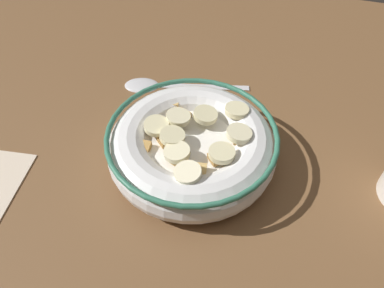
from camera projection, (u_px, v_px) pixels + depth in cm
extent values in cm
cube|color=brown|center=(192.00, 166.00, 45.02)|extent=(93.47, 93.47, 2.00)
cylinder|color=white|center=(192.00, 159.00, 44.05)|extent=(10.55, 10.55, 0.60)
torus|color=white|center=(192.00, 147.00, 42.43)|extent=(19.19, 19.19, 4.94)
torus|color=#337259|center=(192.00, 134.00, 40.81)|extent=(19.21, 19.21, 0.60)
cylinder|color=white|center=(192.00, 142.00, 41.83)|extent=(16.22, 16.22, 0.40)
cube|color=#B78947|center=(217.00, 187.00, 37.10)|extent=(2.08, 2.04, 0.86)
cube|color=#AD7F42|center=(166.00, 140.00, 41.40)|extent=(2.24, 2.24, 0.74)
cube|color=tan|center=(240.00, 138.00, 41.34)|extent=(1.99, 1.96, 0.81)
cube|color=#AD7F42|center=(198.00, 187.00, 37.03)|extent=(2.20, 2.21, 0.78)
cube|color=#B78947|center=(150.00, 113.00, 44.17)|extent=(1.97, 1.95, 0.78)
cube|color=#B78947|center=(143.00, 147.00, 40.60)|extent=(1.74, 1.68, 0.87)
cube|color=tan|center=(253.00, 162.00, 39.08)|extent=(2.00, 2.04, 0.84)
cube|color=#AD7F42|center=(160.00, 129.00, 42.37)|extent=(2.10, 2.14, 0.90)
cube|color=tan|center=(137.00, 170.00, 38.63)|extent=(1.92, 1.87, 0.86)
cube|color=tan|center=(132.00, 132.00, 41.93)|extent=(2.13, 2.17, 0.92)
cube|color=tan|center=(257.00, 142.00, 41.20)|extent=(2.23, 2.24, 0.79)
cube|color=#B78947|center=(182.00, 116.00, 43.83)|extent=(2.12, 2.10, 0.80)
cube|color=tan|center=(241.00, 112.00, 44.32)|extent=(2.23, 2.23, 0.73)
cube|color=tan|center=(199.00, 171.00, 38.31)|extent=(1.88, 1.81, 0.92)
cube|color=tan|center=(178.00, 159.00, 39.28)|extent=(2.07, 2.07, 0.72)
cube|color=#AD7F42|center=(217.00, 158.00, 39.55)|extent=(2.29, 2.28, 0.88)
cube|color=tan|center=(173.00, 102.00, 45.17)|extent=(1.84, 1.86, 0.77)
cube|color=tan|center=(203.00, 99.00, 45.79)|extent=(1.89, 1.87, 0.75)
cube|color=#B78947|center=(248.00, 124.00, 42.77)|extent=(2.28, 2.28, 0.87)
cylinder|color=beige|center=(222.00, 153.00, 38.69)|extent=(3.95, 3.93, 0.85)
cylinder|color=#F9EFC6|center=(188.00, 173.00, 36.84)|extent=(4.00, 4.02, 1.06)
cylinder|color=beige|center=(237.00, 110.00, 43.10)|extent=(3.56, 3.52, 0.99)
cylinder|color=beige|center=(205.00, 115.00, 42.70)|extent=(3.96, 3.99, 1.14)
cylinder|color=#F4EABC|center=(178.00, 117.00, 42.27)|extent=(3.87, 3.87, 1.03)
cylinder|color=#F4EABC|center=(177.00, 152.00, 38.94)|extent=(2.88, 2.92, 0.87)
cylinder|color=beige|center=(172.00, 136.00, 40.42)|extent=(3.42, 3.42, 1.06)
cylinder|color=#F4EABC|center=(239.00, 133.00, 40.41)|extent=(3.92, 3.91, 1.08)
cylinder|color=beige|center=(155.00, 128.00, 41.26)|extent=(3.46, 3.48, 1.05)
ellipsoid|color=silver|center=(142.00, 83.00, 53.26)|extent=(4.48, 5.62, 0.80)
cube|color=silver|center=(204.00, 87.00, 53.12)|extent=(4.08, 12.78, 0.36)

